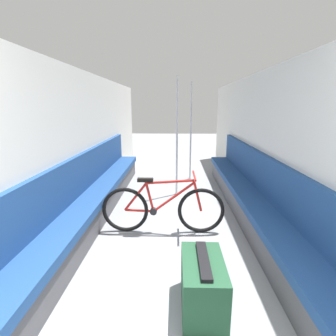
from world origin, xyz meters
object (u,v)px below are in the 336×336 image
object	(u,v)px
grab_pole_far	(177,140)
grab_pole_near	(191,133)
bench_seat_row_right	(252,199)
bench_seat_row_left	(93,198)
luggage_bag	(203,284)
bicycle	(163,209)

from	to	relation	value
grab_pole_far	grab_pole_near	bearing A→B (deg)	74.01
bench_seat_row_right	grab_pole_far	size ratio (longest dim) A/B	2.46
bench_seat_row_left	bench_seat_row_right	size ratio (longest dim) A/B	1.00
bench_seat_row_right	grab_pole_far	distance (m)	1.70
luggage_bag	bench_seat_row_right	bearing A→B (deg)	63.39
grab_pole_near	grab_pole_far	size ratio (longest dim) A/B	1.00
luggage_bag	bench_seat_row_left	bearing A→B (deg)	129.21
grab_pole_near	grab_pole_far	bearing A→B (deg)	-105.99
bicycle	bench_seat_row_right	bearing A→B (deg)	3.07
bench_seat_row_left	luggage_bag	world-z (taller)	bench_seat_row_left
bench_seat_row_left	grab_pole_far	bearing A→B (deg)	41.37
grab_pole_near	luggage_bag	xyz separation A→B (m)	(-0.10, -3.92, -0.82)
bench_seat_row_right	grab_pole_near	xyz separation A→B (m)	(-0.78, 2.16, 0.73)
bicycle	grab_pole_far	size ratio (longest dim) A/B	0.75
bench_seat_row_left	bench_seat_row_right	xyz separation A→B (m)	(2.32, 0.00, 0.00)
grab_pole_far	bench_seat_row_left	bearing A→B (deg)	-138.63
grab_pole_far	luggage_bag	world-z (taller)	grab_pole_far
bicycle	luggage_bag	xyz separation A→B (m)	(0.39, -1.33, -0.11)
bench_seat_row_right	grab_pole_far	world-z (taller)	grab_pole_far
bench_seat_row_right	luggage_bag	bearing A→B (deg)	-116.61
bicycle	grab_pole_near	distance (m)	2.73
bench_seat_row_right	grab_pole_near	bearing A→B (deg)	109.89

